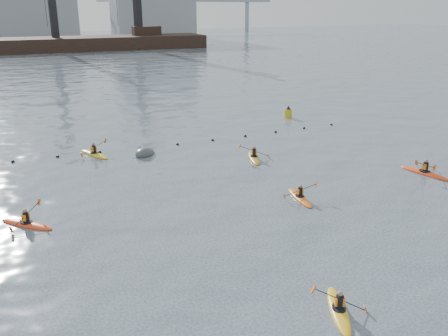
{
  "coord_description": "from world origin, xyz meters",
  "views": [
    {
      "loc": [
        -10.08,
        -12.14,
        10.49
      ],
      "look_at": [
        -1.14,
        8.23,
        2.8
      ],
      "focal_mm": 38.0,
      "sensor_mm": 36.0,
      "label": 1
    }
  ],
  "objects": [
    {
      "name": "skyline",
      "position": [
        2.23,
        150.27,
        9.25
      ],
      "size": [
        141.0,
        28.0,
        22.0
      ],
      "color": "gray",
      "rests_on": "ground"
    },
    {
      "name": "kayaker_0",
      "position": [
        3.93,
        9.01,
        0.09
      ],
      "size": [
        2.05,
        3.07,
        1.05
      ],
      "rotation": [
        0.0,
        0.0,
        -0.15
      ],
      "color": "orange",
      "rests_on": "ground"
    },
    {
      "name": "barge_pier",
      "position": [
        -0.22,
        110.0,
        1.89
      ],
      "size": [
        72.0,
        19.3,
        29.5
      ],
      "color": "black",
      "rests_on": "ground"
    },
    {
      "name": "kayaker_3",
      "position": [
        4.92,
        16.7,
        0.1
      ],
      "size": [
        2.2,
        3.33,
        1.24
      ],
      "rotation": [
        0.0,
        0.0,
        -0.32
      ],
      "color": "orange",
      "rests_on": "ground"
    },
    {
      "name": "ground",
      "position": [
        0.0,
        0.0,
        0.0
      ],
      "size": [
        400.0,
        400.0,
        0.0
      ],
      "primitive_type": "plane",
      "color": "#313947",
      "rests_on": "ground"
    },
    {
      "name": "kayaker_2",
      "position": [
        -10.51,
        11.56,
        0.1
      ],
      "size": [
        2.68,
        2.68,
        1.14
      ],
      "rotation": [
        0.0,
        0.0,
        0.79
      ],
      "color": "#E74015",
      "rests_on": "ground"
    },
    {
      "name": "kayaker_5",
      "position": [
        -5.47,
        22.17,
        0.1
      ],
      "size": [
        2.11,
        3.29,
        1.17
      ],
      "rotation": [
        0.0,
        0.0,
        0.44
      ],
      "color": "yellow",
      "rests_on": "ground"
    },
    {
      "name": "kayaker_1",
      "position": [
        -0.48,
        -0.57,
        0.09
      ],
      "size": [
        1.97,
        3.01,
        1.2
      ],
      "rotation": [
        0.0,
        0.0,
        -0.43
      ],
      "color": "gold",
      "rests_on": "ground"
    },
    {
      "name": "nav_buoy",
      "position": [
        14.0,
        27.11,
        0.41
      ],
      "size": [
        0.74,
        0.74,
        1.35
      ],
      "color": "#C68B13",
      "rests_on": "ground"
    },
    {
      "name": "float_line",
      "position": [
        -0.5,
        22.53,
        0.03
      ],
      "size": [
        33.24,
        0.73,
        0.24
      ],
      "color": "black",
      "rests_on": "ground"
    },
    {
      "name": "kayaker_4",
      "position": [
        13.67,
        9.3,
        0.11
      ],
      "size": [
        2.41,
        3.6,
        1.32
      ],
      "rotation": [
        0.0,
        0.0,
        3.36
      ],
      "color": "#EE4216",
      "rests_on": "ground"
    },
    {
      "name": "mooring_buoy",
      "position": [
        -1.99,
        20.84,
        0.0
      ],
      "size": [
        2.44,
        2.57,
        1.48
      ],
      "primitive_type": "ellipsoid",
      "rotation": [
        0.0,
        0.21,
        0.87
      ],
      "color": "#404245",
      "rests_on": "ground"
    }
  ]
}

